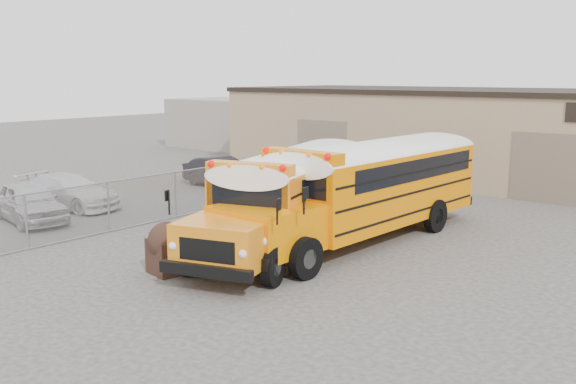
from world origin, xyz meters
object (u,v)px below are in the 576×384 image
Objects in this scene: school_bus_left at (347,164)px; car_white at (68,191)px; car_silver at (29,202)px; car_dark at (222,172)px; tarp_bundle at (167,247)px; school_bus_right at (462,162)px.

school_bus_left is 11.55m from car_white.
car_silver is 0.99× the size of car_dark.
car_silver is (-7.45, -9.97, -1.03)m from school_bus_left.
car_silver is (-8.92, 0.81, -0.00)m from tarp_bundle.
school_bus_left is 10.93m from tarp_bundle.
car_white is at bearing 175.45° from car_dark.
car_white is at bearing 162.70° from tarp_bundle.
school_bus_right is 17.05m from car_silver.
school_bus_right reaches higher than tarp_bundle.
car_silver reaches higher than car_dark.
tarp_bundle is at bearing -99.60° from school_bus_right.
car_dark reaches higher than car_white.
school_bus_right is 7.81× the size of tarp_bundle.
car_white is 7.65m from car_dark.
tarp_bundle is 0.33× the size of car_dark.
car_dark is (-8.77, 10.67, -0.02)m from tarp_bundle.
car_silver is at bearing -126.77° from school_bus_left.
school_bus_left is 2.45× the size of car_silver.
car_silver is at bearing -131.26° from school_bus_right.
school_bus_left is 0.94× the size of school_bus_right.
school_bus_right is at bearing 80.40° from tarp_bundle.
car_white is (-10.04, 3.13, -0.05)m from tarp_bundle.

